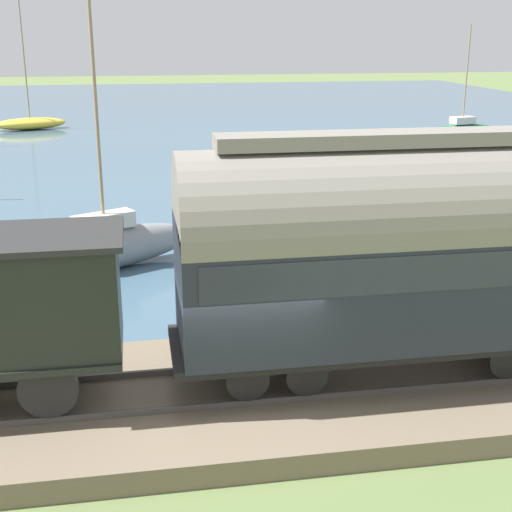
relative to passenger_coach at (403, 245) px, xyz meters
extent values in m
plane|color=#607542|center=(-0.43, 2.98, -2.99)|extent=(200.00, 200.00, 0.00)
cube|color=#426075|center=(42.66, 2.98, -2.99)|extent=(80.00, 80.00, 0.01)
cube|color=#756651|center=(0.00, 2.98, -2.78)|extent=(4.71, 56.00, 0.42)
cube|color=#4C4742|center=(-0.71, 2.98, -2.51)|extent=(0.07, 54.88, 0.12)
cube|color=#4C4742|center=(0.71, 2.98, -2.51)|extent=(0.07, 54.88, 0.12)
cylinder|color=black|center=(-0.71, 6.27, -1.95)|extent=(0.12, 0.99, 0.99)
cylinder|color=black|center=(0.71, 6.27, -1.95)|extent=(0.12, 0.99, 0.99)
cube|color=black|center=(0.00, 5.99, -0.53)|extent=(1.82, 1.91, 1.90)
cube|color=#282828|center=(0.00, 5.99, 0.47)|extent=(2.02, 2.15, 0.10)
cylinder|color=black|center=(-0.71, -1.89, -2.07)|extent=(0.12, 0.76, 0.76)
cylinder|color=black|center=(0.71, -1.89, -2.07)|extent=(0.12, 0.76, 0.76)
cylinder|color=black|center=(-0.71, 1.89, -2.07)|extent=(0.12, 0.76, 0.76)
cylinder|color=black|center=(0.71, 1.89, -2.07)|extent=(0.12, 0.76, 0.76)
cylinder|color=black|center=(-0.71, 2.95, -2.07)|extent=(0.12, 0.76, 0.76)
cylinder|color=black|center=(0.71, 2.95, -2.07)|extent=(0.12, 0.76, 0.76)
cube|color=black|center=(0.00, 0.00, -1.76)|extent=(2.06, 8.42, 0.16)
cube|color=#232833|center=(0.00, 0.00, -0.54)|extent=(2.29, 8.08, 2.28)
cube|color=#2D333D|center=(0.00, 0.00, -0.14)|extent=(2.32, 7.58, 0.64)
cylinder|color=gray|center=(0.00, 0.00, 0.60)|extent=(2.41, 8.08, 2.41)
cube|color=gray|center=(0.00, 0.00, 1.92)|extent=(0.80, 6.74, 0.24)
ellipsoid|color=#236B42|center=(31.96, -16.40, -2.57)|extent=(2.35, 5.20, 0.83)
cylinder|color=#9E8460|center=(31.96, -16.40, 0.91)|extent=(0.10, 0.10, 6.12)
cube|color=silver|center=(31.96, -16.40, -1.93)|extent=(1.10, 1.64, 0.45)
ellipsoid|color=gold|center=(40.30, 11.69, -2.57)|extent=(2.97, 5.12, 0.82)
cylinder|color=#9E8460|center=(40.30, 11.69, 1.79)|extent=(0.10, 0.10, 7.91)
ellipsoid|color=gray|center=(8.47, 5.63, -2.36)|extent=(3.61, 5.66, 1.23)
cylinder|color=#9E8460|center=(8.47, 5.63, 1.90)|extent=(0.10, 0.10, 7.29)
cube|color=silver|center=(8.47, 5.63, -1.52)|extent=(1.35, 1.84, 0.45)
ellipsoid|color=#B7B2A3|center=(7.81, -5.61, -2.72)|extent=(1.91, 1.89, 0.52)
ellipsoid|color=beige|center=(7.23, 0.66, -2.75)|extent=(2.18, 2.64, 0.46)
camera|label=1|loc=(-11.62, 4.67, 3.71)|focal=50.00mm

